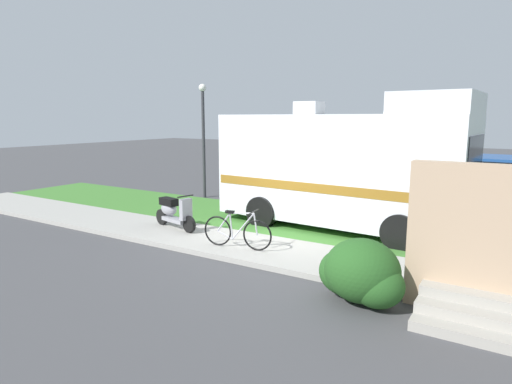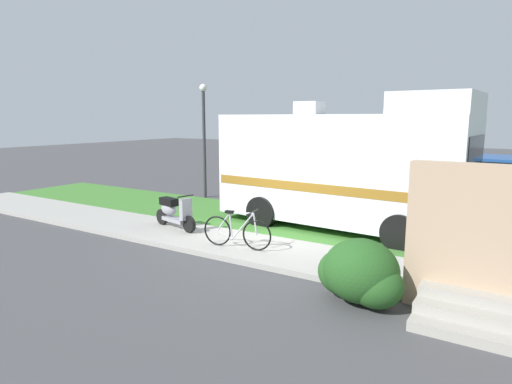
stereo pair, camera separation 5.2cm
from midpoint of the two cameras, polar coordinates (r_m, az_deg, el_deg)
name	(u,v)px [view 1 (the left image)]	position (r m, az deg, el deg)	size (l,w,h in m)	color
ground_plane	(269,237)	(11.38, 1.54, -5.95)	(80.00, 80.00, 0.00)	#424244
sidewalk	(243,246)	(10.38, -1.83, -7.15)	(24.00, 2.00, 0.12)	#9E9B93
grass_strip	(295,224)	(12.64, 4.99, -4.19)	(24.00, 3.40, 0.08)	#3D752D
motorhome_rv	(344,167)	(12.06, 11.33, 3.24)	(6.77, 2.82, 3.66)	silver
scooter	(173,211)	(11.93, -10.93, -2.53)	(1.66, 0.62, 0.97)	black
bicycle	(237,231)	(9.96, -2.65, -5.20)	(1.70, 0.52, 0.91)	black
pickup_truck_near	(504,186)	(15.47, 29.74, 0.74)	(5.16, 2.34, 1.89)	#1E478C
pickup_truck_far	(466,173)	(18.87, 25.81, 2.27)	(5.32, 2.41, 1.74)	#1E2328
porch_steps	(473,257)	(7.50, 26.49, -7.69)	(2.00, 1.26, 2.40)	#9E998E
bush_by_porch	(361,274)	(7.56, 13.43, -10.40)	(1.52, 1.14, 1.08)	#23511E
street_lamp_post	(203,130)	(16.77, -7.03, 8.12)	(0.28, 0.28, 4.32)	#333338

